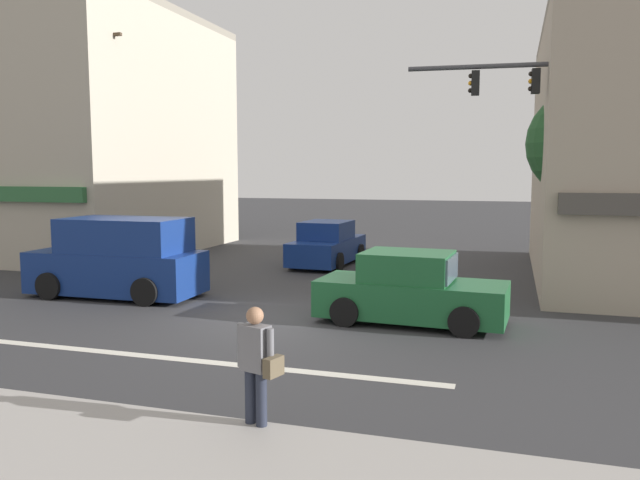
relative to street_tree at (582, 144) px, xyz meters
name	(u,v)px	position (x,y,z in m)	size (l,w,h in m)	color
ground_plane	(270,317)	(-7.05, -5.55, -4.08)	(120.00, 120.00, 0.00)	#333335
lane_marking_stripe	(197,361)	(-7.05, -9.05, -4.08)	(9.00, 0.24, 0.01)	silver
building_left_block	(69,135)	(-19.75, 3.64, 0.80)	(10.46, 11.14, 9.76)	#B7AD99
street_tree	(582,144)	(0.00, 0.00, 0.00)	(2.99, 2.99, 5.61)	#4C3823
utility_pole_near_left	(107,144)	(-14.96, -0.45, 0.18)	(1.40, 0.22, 8.23)	brown
traffic_light_mast	(564,137)	(-0.63, -2.09, 0.09)	(4.88, 0.48, 6.20)	#47474C
sedan_crossing_center	(410,291)	(-3.88, -5.10, -3.37)	(4.20, 2.07, 1.58)	#1E6033
sedan_parked_curbside	(327,245)	(-8.08, 2.62, -3.37)	(2.03, 4.18, 1.58)	navy
van_crossing_leftbound	(119,259)	(-11.81, -4.45, -3.08)	(4.63, 2.10, 2.11)	navy
pedestrian_foreground_with_bag	(257,364)	(-4.78, -11.66, -3.13)	(0.67, 0.44, 1.67)	#232838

